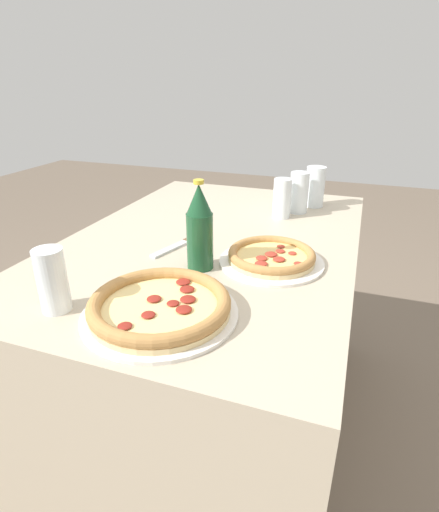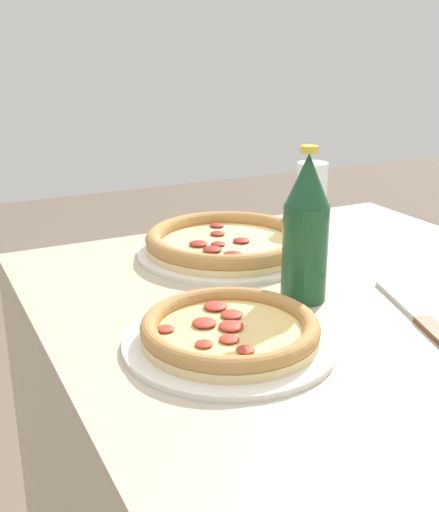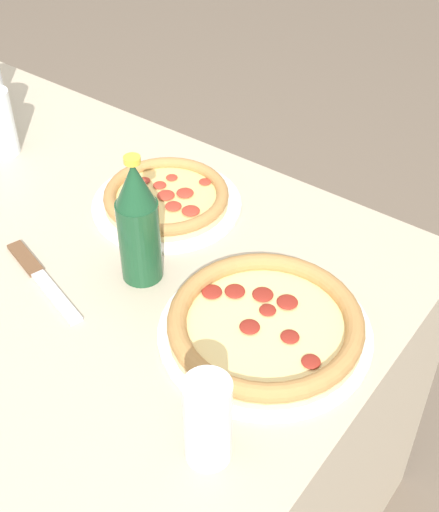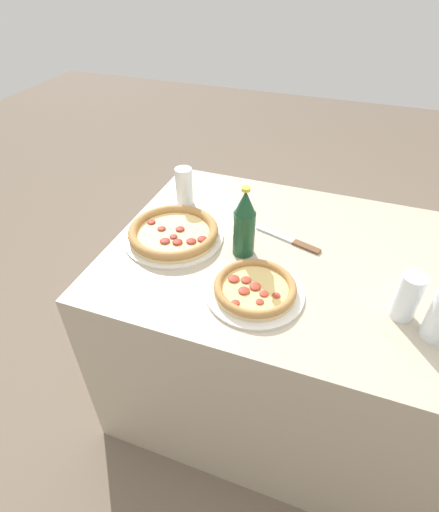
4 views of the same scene
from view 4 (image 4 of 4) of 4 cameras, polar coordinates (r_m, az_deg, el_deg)
ground_plane at (r=1.83m, az=9.34°, el=-18.38°), size 8.00×8.00×0.00m
table at (r=1.53m, az=10.76°, el=-10.94°), size 1.25×0.86×0.73m
pizza_salami at (r=1.33m, az=-6.58°, el=3.29°), size 0.33×0.33×0.04m
pizza_pepperoni at (r=1.12m, az=5.07°, el=-4.70°), size 0.28×0.28×0.04m
glass_water at (r=1.49m, az=-5.06°, el=9.64°), size 0.06×0.06×0.14m
glass_cola at (r=1.14m, az=25.16°, el=-5.57°), size 0.06×0.06×0.14m
beer_bottle at (r=1.21m, az=3.57°, el=4.64°), size 0.07×0.07×0.23m
knife at (r=1.33m, az=10.12°, el=2.21°), size 0.23×0.09×0.01m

